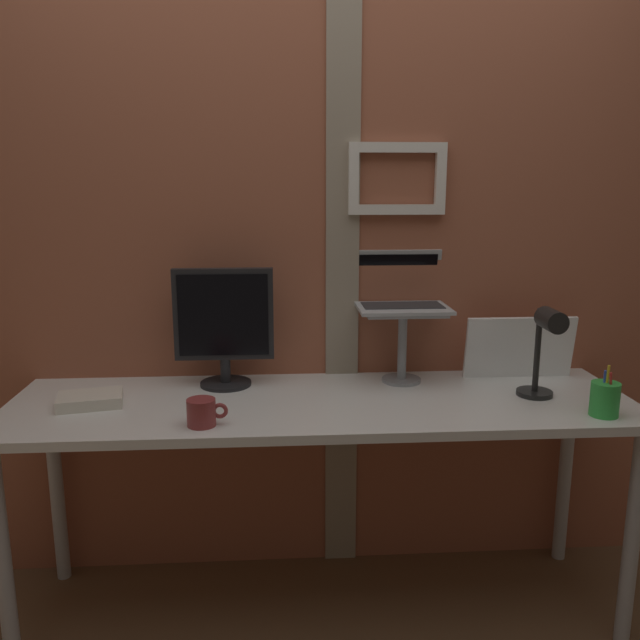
{
  "coord_description": "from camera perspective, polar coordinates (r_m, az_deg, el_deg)",
  "views": [
    {
      "loc": [
        -0.13,
        -2.02,
        1.48
      ],
      "look_at": [
        0.01,
        0.14,
        1.02
      ],
      "focal_mm": 36.64,
      "sensor_mm": 36.0,
      "label": 1
    }
  ],
  "objects": [
    {
      "name": "pen_cup",
      "position": [
        2.2,
        23.61,
        -6.33
      ],
      "size": [
        0.09,
        0.09,
        0.16
      ],
      "color": "green",
      "rests_on": "desk"
    },
    {
      "name": "desk",
      "position": [
        2.2,
        0.18,
        -8.92
      ],
      "size": [
        2.06,
        0.61,
        0.77
      ],
      "color": "white",
      "rests_on": "ground_plane"
    },
    {
      "name": "coffee_mug",
      "position": [
        1.98,
        -10.26,
        -7.95
      ],
      "size": [
        0.12,
        0.09,
        0.08
      ],
      "color": "maroon",
      "rests_on": "desk"
    },
    {
      "name": "ground_plane",
      "position": [
        2.51,
        -0.12,
        -24.17
      ],
      "size": [
        6.0,
        6.0,
        0.0
      ],
      "primitive_type": "plane",
      "color": "brown"
    },
    {
      "name": "monitor",
      "position": [
        2.29,
        -8.39,
        -0.1
      ],
      "size": [
        0.35,
        0.18,
        0.42
      ],
      "color": "black",
      "rests_on": "desk"
    },
    {
      "name": "brick_wall_back",
      "position": [
        2.44,
        -0.74,
        5.63
      ],
      "size": [
        3.33,
        0.16,
        2.42
      ],
      "color": "#9E563D",
      "rests_on": "ground_plane"
    },
    {
      "name": "laptop_stand",
      "position": [
        2.34,
        7.22,
        -1.22
      ],
      "size": [
        0.28,
        0.22,
        0.26
      ],
      "color": "gray",
      "rests_on": "desk"
    },
    {
      "name": "whiteboard_panel",
      "position": [
        2.5,
        17.03,
        -2.3
      ],
      "size": [
        0.4,
        0.05,
        0.23
      ],
      "primitive_type": "cube",
      "rotation": [
        0.16,
        0.0,
        0.0
      ],
      "color": "white",
      "rests_on": "desk"
    },
    {
      "name": "desk_lamp",
      "position": [
        2.24,
        19.04,
        -1.98
      ],
      "size": [
        0.12,
        0.2,
        0.32
      ],
      "color": "black",
      "rests_on": "desk"
    },
    {
      "name": "laptop",
      "position": [
        2.38,
        7.02,
        2.39
      ],
      "size": [
        0.32,
        0.27,
        0.2
      ],
      "color": "#ADB2B7",
      "rests_on": "laptop_stand"
    },
    {
      "name": "paper_clutter_stack",
      "position": [
        2.25,
        -19.44,
        -6.58
      ],
      "size": [
        0.22,
        0.18,
        0.04
      ],
      "primitive_type": "cube",
      "rotation": [
        0.0,
        0.0,
        0.2
      ],
      "color": "silver",
      "rests_on": "desk"
    }
  ]
}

